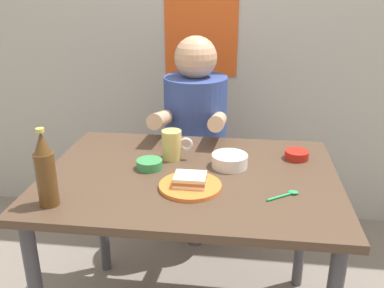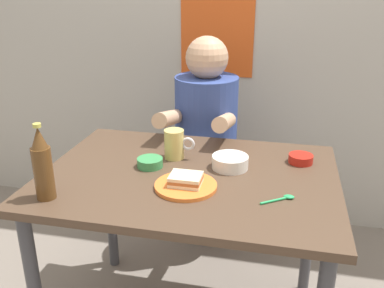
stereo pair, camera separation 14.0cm
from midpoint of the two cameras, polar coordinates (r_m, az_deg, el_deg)
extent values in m
cube|color=#ADA89E|center=(2.48, 1.33, 18.54)|extent=(4.40, 0.08, 2.60)
cube|color=#CC4C19|center=(2.46, -0.47, 15.05)|extent=(0.41, 0.01, 0.52)
cube|color=#4C3828|center=(1.60, -2.74, -4.53)|extent=(1.10, 0.80, 0.03)
cylinder|color=#3F3F44|center=(2.19, -13.91, -8.54)|extent=(0.05, 0.05, 0.71)
cylinder|color=#3F3F44|center=(2.07, 12.82, -10.28)|extent=(0.05, 0.05, 0.71)
cylinder|color=#4C4C51|center=(2.40, -1.26, -9.08)|extent=(0.08, 0.08, 0.41)
cylinder|color=maroon|center=(2.30, -1.30, -4.24)|extent=(0.34, 0.34, 0.04)
cylinder|color=#33478C|center=(2.19, -1.36, 2.37)|extent=(0.32, 0.32, 0.52)
sphere|color=tan|center=(2.10, -1.45, 11.55)|extent=(0.21, 0.21, 0.21)
cylinder|color=tan|center=(1.95, -6.27, 3.31)|extent=(0.07, 0.31, 0.14)
cylinder|color=tan|center=(1.90, 1.38, 3.03)|extent=(0.07, 0.31, 0.14)
cylinder|color=orange|center=(1.49, -2.96, -5.73)|extent=(0.22, 0.22, 0.01)
cube|color=beige|center=(1.48, -2.97, -5.29)|extent=(0.11, 0.09, 0.01)
cube|color=#9E592D|center=(1.48, -2.98, -4.87)|extent=(0.11, 0.09, 0.01)
cube|color=beige|center=(1.47, -2.99, -4.45)|extent=(0.11, 0.09, 0.01)
cylinder|color=#D1BC66|center=(1.71, -5.10, -0.15)|extent=(0.08, 0.08, 0.12)
torus|color=silver|center=(1.69, -3.19, -0.05)|extent=(0.06, 0.01, 0.06)
cylinder|color=#593819|center=(1.45, -21.66, -4.51)|extent=(0.06, 0.06, 0.18)
cone|color=#593819|center=(1.40, -22.35, 0.11)|extent=(0.05, 0.05, 0.07)
cylinder|color=#BFB74C|center=(1.39, -22.59, 1.69)|extent=(0.03, 0.03, 0.01)
cylinder|color=silver|center=(1.64, 2.66, -2.29)|extent=(0.14, 0.14, 0.05)
cylinder|color=tan|center=(1.64, 2.67, -1.94)|extent=(0.11, 0.11, 0.02)
cylinder|color=#388C4C|center=(1.64, -8.19, -2.75)|extent=(0.10, 0.10, 0.03)
cylinder|color=#5B643A|center=(1.64, -8.20, -2.51)|extent=(0.08, 0.08, 0.02)
cylinder|color=#B21E14|center=(1.75, 11.71, -1.48)|extent=(0.10, 0.10, 0.03)
cylinder|color=maroon|center=(1.75, 11.73, -1.25)|extent=(0.08, 0.08, 0.02)
cylinder|color=#26A559|center=(1.44, 9.09, -7.06)|extent=(0.09, 0.07, 0.01)
ellipsoid|color=#26A559|center=(1.47, 10.82, -6.47)|extent=(0.04, 0.02, 0.01)
camera|label=1|loc=(0.07, -92.51, -0.99)|focal=39.60mm
camera|label=2|loc=(0.07, 87.49, 0.99)|focal=39.60mm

